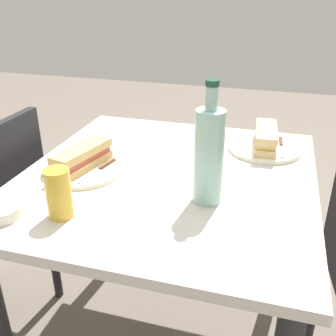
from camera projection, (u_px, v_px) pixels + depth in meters
name	position (u px, v px, depth m)	size (l,w,h in m)	color
dining_table	(168.00, 207.00, 1.27)	(0.93, 0.89, 0.74)	beige
plate_near	(83.00, 169.00, 1.23)	(0.25, 0.25, 0.01)	silver
baguette_sandwich_near	(82.00, 157.00, 1.21)	(0.23, 0.12, 0.07)	tan
knife_near	(100.00, 169.00, 1.21)	(0.18, 0.05, 0.01)	silver
plate_far	(264.00, 148.00, 1.38)	(0.25, 0.25, 0.01)	silver
baguette_sandwich_far	(266.00, 137.00, 1.36)	(0.22, 0.08, 0.07)	#DBB77A
knife_far	(281.00, 146.00, 1.38)	(0.18, 0.02, 0.01)	silver
water_bottle	(209.00, 155.00, 1.02)	(0.08, 0.08, 0.33)	#99C6B7
beer_glass	(59.00, 193.00, 0.98)	(0.06, 0.06, 0.13)	gold
olive_bowl	(1.00, 212.00, 1.00)	(0.10, 0.10, 0.03)	silver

